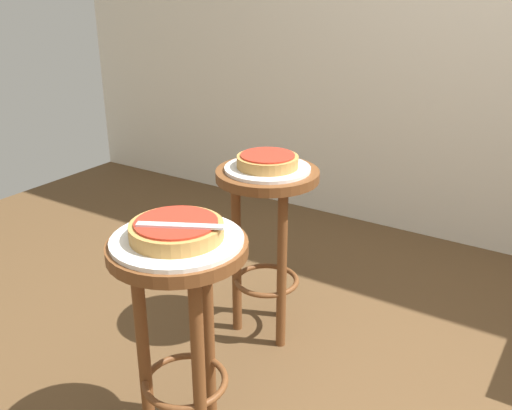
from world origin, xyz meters
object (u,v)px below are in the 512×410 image
stool_foreground (181,301)px  pizza_middle (268,161)px  pizza_foreground (177,230)px  stool_middle (267,216)px  serving_plate_foreground (177,240)px  serving_plate_middle (268,169)px  pizza_server_knife (180,226)px

stool_foreground → pizza_middle: (-0.11, 0.62, 0.21)m
pizza_foreground → stool_middle: size_ratio=0.37×
serving_plate_foreground → stool_middle: size_ratio=0.52×
serving_plate_foreground → serving_plate_middle: 0.63m
stool_foreground → serving_plate_middle: (-0.11, 0.62, 0.18)m
pizza_foreground → serving_plate_middle: 0.63m
stool_foreground → stool_middle: same height
pizza_server_knife → pizza_foreground: bearing=118.7°
serving_plate_foreground → pizza_middle: 0.63m
stool_foreground → pizza_foreground: 0.21m
stool_foreground → pizza_middle: pizza_middle is taller
stool_foreground → serving_plate_foreground: (0.00, 0.00, 0.18)m
pizza_middle → stool_foreground: bearing=-80.0°
pizza_foreground → serving_plate_middle: (-0.11, 0.62, -0.03)m
serving_plate_middle → pizza_middle: size_ratio=1.40×
stool_middle → serving_plate_middle: size_ratio=2.17×
stool_middle → pizza_middle: 0.21m
serving_plate_foreground → pizza_server_knife: 0.07m
pizza_middle → pizza_server_knife: bearing=-77.7°
stool_middle → serving_plate_middle: 0.18m
stool_foreground → pizza_middle: 0.66m
serving_plate_foreground → serving_plate_middle: (-0.11, 0.62, 0.00)m
stool_foreground → pizza_foreground: size_ratio=2.72×
pizza_middle → pizza_server_knife: 0.65m
pizza_foreground → pizza_server_knife: (0.03, -0.02, 0.03)m
pizza_foreground → serving_plate_foreground: bearing=0.0°
serving_plate_foreground → pizza_server_knife: size_ratio=1.57×
stool_foreground → stool_middle: 0.63m
stool_foreground → serving_plate_foreground: size_ratio=1.92×
stool_foreground → pizza_foreground: (0.00, 0.00, 0.21)m
stool_middle → serving_plate_middle: serving_plate_middle is taller
pizza_middle → serving_plate_middle: bearing=0.0°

